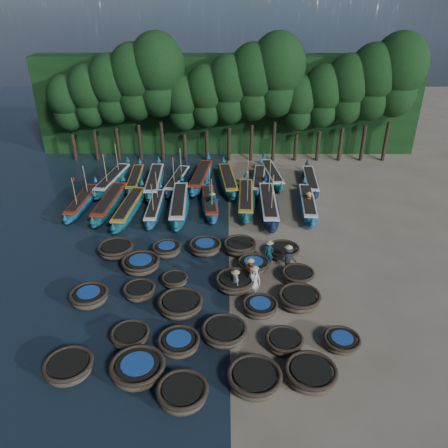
{
  "coord_description": "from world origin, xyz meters",
  "views": [
    {
      "loc": [
        -0.22,
        -23.59,
        15.74
      ],
      "look_at": [
        -0.35,
        3.35,
        1.3
      ],
      "focal_mm": 35.0,
      "sensor_mm": 36.0,
      "label": 1
    }
  ],
  "objects_px": {
    "coracle_22": "(205,247)",
    "long_boat_2": "(129,208)",
    "long_boat_1": "(110,203)",
    "long_boat_3": "(155,208)",
    "fisherman_4": "(235,281)",
    "long_boat_10": "(135,179)",
    "long_boat_17": "(310,181)",
    "coracle_2": "(183,393)",
    "fisherman_5": "(212,203)",
    "coracle_1": "(138,369)",
    "coracle_19": "(298,276)",
    "fisherman_3": "(288,258)",
    "coracle_3": "(254,379)",
    "coracle_23": "(240,246)",
    "coracle_5": "(130,336)",
    "coracle_6": "(179,343)",
    "coracle_24": "(283,251)",
    "coracle_11": "(140,291)",
    "coracle_16": "(175,280)",
    "long_boat_13": "(201,177)",
    "long_boat_15": "(259,180)",
    "coracle_12": "(181,305)",
    "long_boat_12": "(177,181)",
    "long_boat_4": "(179,204)",
    "coracle_9": "(342,341)",
    "coracle_18": "(253,265)",
    "coracle_13": "(260,307)",
    "long_boat_16": "(272,175)",
    "coracle_21": "(167,249)",
    "long_boat_9": "(113,180)",
    "fisherman_6": "(308,201)",
    "coracle_17": "(235,282)",
    "long_boat_8": "(308,204)",
    "coracle_0": "(69,367)",
    "long_boat_5": "(210,203)",
    "coracle_14": "(299,299)",
    "fisherman_0": "(254,278)",
    "long_boat_11": "(155,181)",
    "coracle_10": "(89,297)",
    "long_boat_0": "(82,202)",
    "long_boat_14": "(228,180)",
    "coracle_8": "(284,342)",
    "long_boat_7": "(268,205)",
    "coracle_15": "(141,264)",
    "coracle_7": "(224,332)"
  },
  "relations": [
    {
      "from": "coracle_23",
      "to": "coracle_14",
      "type": "bearing_deg",
      "value": -60.62
    },
    {
      "from": "long_boat_14",
      "to": "fisherman_4",
      "type": "height_order",
      "value": "fisherman_4"
    },
    {
      "from": "coracle_9",
      "to": "long_boat_3",
      "type": "relative_size",
      "value": 0.31
    },
    {
      "from": "coracle_12",
      "to": "long_boat_15",
      "type": "distance_m",
      "value": 18.57
    },
    {
      "from": "long_boat_3",
      "to": "coracle_23",
      "type": "bearing_deg",
      "value": -42.2
    },
    {
      "from": "coracle_7",
      "to": "long_boat_7",
      "type": "distance_m",
      "value": 14.95
    },
    {
      "from": "coracle_19",
      "to": "coracle_22",
      "type": "relative_size",
      "value": 1.02
    },
    {
      "from": "coracle_7",
      "to": "fisherman_3",
      "type": "height_order",
      "value": "fisherman_3"
    },
    {
      "from": "long_boat_10",
      "to": "long_boat_16",
      "type": "bearing_deg",
      "value": 2.54
    },
    {
      "from": "coracle_2",
      "to": "long_boat_13",
      "type": "xyz_separation_m",
      "value": [
        -0.45,
        24.37,
        0.12
      ]
    },
    {
      "from": "coracle_19",
      "to": "long_boat_0",
      "type": "distance_m",
      "value": 19.08
    },
    {
      "from": "coracle_16",
      "to": "long_boat_1",
      "type": "bearing_deg",
      "value": 121.44
    },
    {
      "from": "fisherman_5",
      "to": "coracle_23",
      "type": "bearing_deg",
      "value": 70.25
    },
    {
      "from": "long_boat_1",
      "to": "long_boat_3",
      "type": "relative_size",
      "value": 1.15
    },
    {
      "from": "coracle_1",
      "to": "coracle_21",
      "type": "relative_size",
      "value": 1.54
    },
    {
      "from": "long_boat_13",
      "to": "long_boat_15",
      "type": "relative_size",
      "value": 1.13
    },
    {
      "from": "coracle_2",
      "to": "fisherman_5",
      "type": "bearing_deg",
      "value": 87.55
    },
    {
      "from": "coracle_1",
      "to": "coracle_16",
      "type": "xyz_separation_m",
      "value": [
        0.93,
        7.12,
        -0.13
      ]
    },
    {
      "from": "long_boat_7",
      "to": "long_boat_8",
      "type": "bearing_deg",
      "value": 7.3
    },
    {
      "from": "long_boat_4",
      "to": "long_boat_15",
      "type": "xyz_separation_m",
      "value": [
        6.77,
        5.23,
        -0.09
      ]
    },
    {
      "from": "coracle_8",
      "to": "long_boat_17",
      "type": "distance_m",
      "value": 20.85
    },
    {
      "from": "coracle_6",
      "to": "coracle_14",
      "type": "relative_size",
      "value": 0.99
    },
    {
      "from": "fisherman_6",
      "to": "fisherman_4",
      "type": "bearing_deg",
      "value": 143.59
    },
    {
      "from": "coracle_18",
      "to": "long_boat_2",
      "type": "relative_size",
      "value": 0.26
    },
    {
      "from": "long_boat_17",
      "to": "fisherman_0",
      "type": "distance_m",
      "value": 16.64
    },
    {
      "from": "long_boat_13",
      "to": "fisherman_6",
      "type": "xyz_separation_m",
      "value": [
        8.94,
        -5.6,
        0.24
      ]
    },
    {
      "from": "coracle_3",
      "to": "long_boat_4",
      "type": "bearing_deg",
      "value": 105.9
    },
    {
      "from": "coracle_12",
      "to": "coracle_19",
      "type": "bearing_deg",
      "value": 22.3
    },
    {
      "from": "coracle_17",
      "to": "long_boat_8",
      "type": "bearing_deg",
      "value": 60.3
    },
    {
      "from": "coracle_15",
      "to": "fisherman_4",
      "type": "bearing_deg",
      "value": -20.92
    },
    {
      "from": "coracle_10",
      "to": "coracle_19",
      "type": "height_order",
      "value": "coracle_10"
    },
    {
      "from": "coracle_5",
      "to": "long_boat_12",
      "type": "distance_m",
      "value": 20.07
    },
    {
      "from": "long_boat_2",
      "to": "fisherman_4",
      "type": "distance_m",
      "value": 13.03
    },
    {
      "from": "coracle_19",
      "to": "coracle_21",
      "type": "height_order",
      "value": "same"
    },
    {
      "from": "coracle_22",
      "to": "long_boat_2",
      "type": "xyz_separation_m",
      "value": [
        -6.25,
        5.73,
        0.1
      ]
    },
    {
      "from": "coracle_1",
      "to": "coracle_19",
      "type": "bearing_deg",
      "value": 41.71
    },
    {
      "from": "long_boat_7",
      "to": "coracle_0",
      "type": "bearing_deg",
      "value": -121.09
    },
    {
      "from": "coracle_13",
      "to": "coracle_14",
      "type": "relative_size",
      "value": 0.85
    },
    {
      "from": "long_boat_10",
      "to": "long_boat_17",
      "type": "xyz_separation_m",
      "value": [
        15.91,
        -0.43,
        0.01
      ]
    },
    {
      "from": "fisherman_3",
      "to": "coracle_3",
      "type": "bearing_deg",
      "value": 83.93
    },
    {
      "from": "fisherman_6",
      "to": "long_boat_12",
      "type": "bearing_deg",
      "value": 58.57
    },
    {
      "from": "coracle_0",
      "to": "long_boat_5",
      "type": "relative_size",
      "value": 0.31
    },
    {
      "from": "long_boat_9",
      "to": "long_boat_16",
      "type": "relative_size",
      "value": 1.05
    },
    {
      "from": "long_boat_11",
      "to": "coracle_19",
      "type": "bearing_deg",
      "value": -55.6
    },
    {
      "from": "coracle_5",
      "to": "coracle_6",
      "type": "xyz_separation_m",
      "value": [
        2.5,
        -0.49,
        0.01
      ]
    },
    {
      "from": "coracle_13",
      "to": "long_boat_16",
      "type": "relative_size",
      "value": 0.27
    },
    {
      "from": "long_boat_8",
      "to": "fisherman_6",
      "type": "xyz_separation_m",
      "value": [
        0.05,
        0.04,
        0.28
      ]
    },
    {
      "from": "fisherman_4",
      "to": "long_boat_13",
      "type": "bearing_deg",
      "value": 172.84
    },
    {
      "from": "coracle_24",
      "to": "coracle_11",
      "type": "bearing_deg",
      "value": -153.17
    },
    {
      "from": "coracle_19",
      "to": "long_boat_2",
      "type": "bearing_deg",
      "value": 143.04
    }
  ]
}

